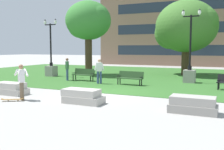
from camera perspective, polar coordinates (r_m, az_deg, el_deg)
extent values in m
plane|color=#A3A09B|center=(14.42, -2.02, -4.03)|extent=(140.00, 140.00, 0.00)
cube|color=#336628|center=(23.72, 8.80, -0.18)|extent=(40.00, 20.00, 0.02)
cube|color=#B2ADA3|center=(15.11, -21.08, -3.35)|extent=(1.80, 0.90, 0.32)
cube|color=#BBB6AB|center=(15.12, -21.35, -2.13)|extent=(1.66, 0.83, 0.32)
cube|color=#B2ADA3|center=(11.92, -6.20, -5.38)|extent=(1.80, 0.90, 0.32)
cube|color=#BBB6AB|center=(11.92, -6.74, -3.82)|extent=(1.66, 0.83, 0.32)
cube|color=#9E9991|center=(10.60, 17.17, -7.02)|extent=(1.80, 0.90, 0.32)
cube|color=#A6A098|center=(10.54, 17.17, -5.32)|extent=(1.66, 0.83, 0.32)
cylinder|color=brown|center=(13.20, -18.94, -3.37)|extent=(0.15, 0.15, 0.86)
cylinder|color=brown|center=(13.40, -19.14, -3.25)|extent=(0.15, 0.15, 0.86)
cube|color=white|center=(13.21, -19.15, -0.18)|extent=(0.47, 0.42, 0.60)
cylinder|color=white|center=(13.11, -18.19, 0.53)|extent=(0.50, 0.37, 0.36)
cylinder|color=white|center=(13.27, -20.14, 0.52)|extent=(0.50, 0.37, 0.36)
sphere|color=#9E7051|center=(13.17, -19.21, 1.72)|extent=(0.22, 0.22, 0.22)
cube|color=olive|center=(13.17, -20.85, -4.98)|extent=(0.79, 0.58, 0.02)
cube|color=olive|center=(13.29, -22.74, -4.88)|extent=(0.21, 0.23, 0.06)
cube|color=olive|center=(13.06, -18.94, -4.91)|extent=(0.21, 0.23, 0.06)
cylinder|color=silver|center=(13.13, -21.90, -5.31)|extent=(0.06, 0.05, 0.06)
cylinder|color=silver|center=(13.34, -21.65, -5.13)|extent=(0.06, 0.05, 0.06)
cylinder|color=silver|center=(13.02, -20.02, -5.33)|extent=(0.06, 0.05, 0.06)
cylinder|color=silver|center=(13.23, -19.80, -5.15)|extent=(0.06, 0.05, 0.06)
cube|color=#284723|center=(19.93, -6.37, 0.02)|extent=(1.83, 0.57, 0.05)
cube|color=#284723|center=(20.11, -5.96, 0.73)|extent=(1.80, 0.26, 0.46)
cube|color=black|center=(20.41, -8.30, 0.47)|extent=(0.09, 0.40, 0.04)
cube|color=black|center=(19.45, -4.34, 0.25)|extent=(0.09, 0.40, 0.04)
cylinder|color=black|center=(20.29, -8.47, -0.57)|extent=(0.07, 0.07, 0.41)
cylinder|color=black|center=(19.37, -4.69, -0.83)|extent=(0.07, 0.07, 0.41)
cylinder|color=black|center=(20.55, -7.93, -0.48)|extent=(0.07, 0.07, 0.41)
cylinder|color=black|center=(19.64, -4.18, -0.73)|extent=(0.07, 0.07, 0.41)
cube|color=#284723|center=(17.56, 3.85, -0.75)|extent=(1.83, 0.58, 0.05)
cube|color=#284723|center=(17.76, 4.20, 0.07)|extent=(1.80, 0.26, 0.46)
cube|color=black|center=(17.91, 1.42, -0.22)|extent=(0.09, 0.40, 0.04)
cube|color=black|center=(17.21, 6.39, -0.50)|extent=(0.09, 0.40, 0.04)
cylinder|color=black|center=(17.79, 1.29, -1.40)|extent=(0.07, 0.07, 0.41)
cylinder|color=black|center=(17.12, 6.05, -1.72)|extent=(0.07, 0.07, 0.41)
cylinder|color=black|center=(18.08, 1.76, -1.29)|extent=(0.07, 0.07, 0.41)
cylinder|color=black|center=(17.41, 6.46, -1.60)|extent=(0.07, 0.07, 0.41)
cube|color=black|center=(16.79, 22.08, -1.06)|extent=(0.11, 0.40, 0.04)
cylinder|color=black|center=(16.68, 22.08, -2.32)|extent=(0.07, 0.07, 0.41)
cylinder|color=black|center=(16.99, 22.26, -2.19)|extent=(0.07, 0.07, 0.41)
cube|color=gray|center=(19.58, 16.50, -0.27)|extent=(0.80, 0.80, 0.90)
cylinder|color=black|center=(19.53, 16.55, 1.49)|extent=(0.28, 0.28, 0.30)
cylinder|color=black|center=(19.48, 16.70, 6.75)|extent=(0.14, 0.14, 3.89)
cube|color=black|center=(19.60, 16.86, 12.15)|extent=(1.10, 0.08, 0.08)
ellipsoid|color=white|center=(19.71, 15.26, 12.86)|extent=(0.22, 0.22, 0.36)
cone|color=black|center=(19.74, 15.28, 13.42)|extent=(0.20, 0.20, 0.13)
ellipsoid|color=white|center=(19.56, 18.52, 12.82)|extent=(0.22, 0.22, 0.36)
cone|color=black|center=(19.59, 18.54, 13.38)|extent=(0.20, 0.20, 0.13)
cube|color=gray|center=(23.74, -13.07, 0.86)|extent=(0.80, 0.80, 0.90)
cylinder|color=black|center=(23.69, -13.10, 2.30)|extent=(0.28, 0.28, 0.30)
cylinder|color=black|center=(23.65, -13.20, 6.40)|extent=(0.14, 0.14, 3.69)
cube|color=black|center=(23.74, -13.30, 10.61)|extent=(1.10, 0.08, 0.08)
ellipsoid|color=white|center=(24.10, -14.36, 11.09)|extent=(0.22, 0.22, 0.36)
cone|color=black|center=(24.12, -14.38, 11.55)|extent=(0.20, 0.20, 0.13)
ellipsoid|color=white|center=(23.43, -12.22, 11.29)|extent=(0.22, 0.22, 0.36)
cone|color=black|center=(23.45, -12.23, 11.77)|extent=(0.20, 0.20, 0.13)
cylinder|color=#42301E|center=(24.99, 15.70, 3.35)|extent=(0.72, 0.72, 2.91)
ellipsoid|color=#42752D|center=(25.05, 15.89, 10.17)|extent=(5.54, 5.54, 4.71)
sphere|color=#42752D|center=(25.83, 12.66, 8.88)|extent=(3.05, 3.05, 3.05)
sphere|color=#42752D|center=(24.36, 18.99, 10.86)|extent=(2.77, 2.77, 2.77)
cylinder|color=#42301E|center=(24.34, -5.12, 4.57)|extent=(0.65, 0.65, 3.84)
ellipsoid|color=#387F33|center=(24.47, -5.19, 11.76)|extent=(4.16, 4.16, 3.53)
sphere|color=#387F33|center=(25.36, -6.99, 10.59)|extent=(2.29, 2.29, 2.29)
sphere|color=#387F33|center=(23.63, -3.46, 12.49)|extent=(2.08, 2.08, 2.08)
cylinder|color=#384C7A|center=(18.22, -3.09, -0.54)|extent=(0.15, 0.15, 0.86)
cylinder|color=#384C7A|center=(18.21, -2.46, -0.54)|extent=(0.15, 0.15, 0.86)
cube|color=white|center=(18.15, -2.79, 1.76)|extent=(0.46, 0.38, 0.60)
cylinder|color=white|center=(18.23, -3.50, 1.87)|extent=(0.26, 0.19, 0.56)
cylinder|color=white|center=(18.07, -2.07, 1.85)|extent=(0.26, 0.19, 0.56)
sphere|color=tan|center=(18.12, -2.79, 3.14)|extent=(0.22, 0.22, 0.22)
cylinder|color=#384C7A|center=(20.24, -9.72, 0.03)|extent=(0.15, 0.15, 0.86)
cylinder|color=#384C7A|center=(20.44, -9.68, 0.09)|extent=(0.15, 0.15, 0.86)
cube|color=#3D7047|center=(20.28, -9.73, 2.11)|extent=(0.41, 0.47, 0.60)
cylinder|color=#3D7047|center=(20.03, -9.77, 2.13)|extent=(0.15, 0.16, 0.56)
cylinder|color=#3D7047|center=(20.53, -9.70, 2.22)|extent=(0.15, 0.16, 0.56)
sphere|color=brown|center=(20.26, -9.75, 3.35)|extent=(0.22, 0.22, 0.22)
cube|color=#8E6B56|center=(37.95, 14.43, 10.51)|extent=(23.87, 1.00, 11.35)
cube|color=#232D3D|center=(37.31, 14.15, 5.26)|extent=(17.91, 0.03, 1.40)
cube|color=#232D3D|center=(37.41, 14.27, 9.85)|extent=(17.91, 0.03, 1.40)
cube|color=#232D3D|center=(37.75, 14.39, 14.40)|extent=(17.91, 0.03, 1.40)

